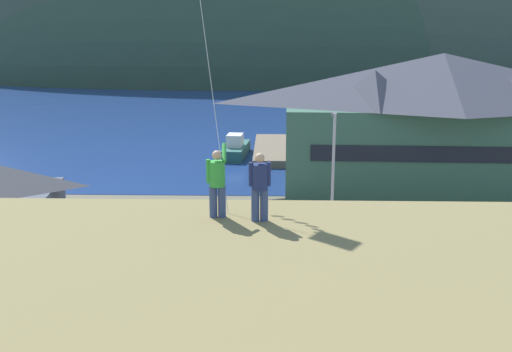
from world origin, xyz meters
name	(u,v)px	position (x,y,z in m)	size (l,w,h in m)	color
ground_plane	(280,322)	(0.00, 0.00, 0.00)	(600.00, 600.00, 0.00)	#66604C
parking_lot_pad	(279,270)	(0.00, 5.00, 0.05)	(40.00, 20.00, 0.10)	slate
bay_water	(275,112)	(0.00, 60.00, 0.01)	(360.00, 84.00, 0.03)	navy
far_hill_west_ridge	(240,79)	(-7.76, 113.77, 0.00)	(133.60, 46.07, 90.81)	#3D4C38
far_hill_east_peak	(250,79)	(-5.37, 111.66, 0.00)	(131.98, 49.23, 63.93)	#334733
far_hill_center_saddle	(420,76)	(35.55, 121.87, 0.00)	(93.97, 62.51, 75.05)	#3D4C38
harbor_lodge	(440,118)	(11.82, 20.86, 5.21)	(23.86, 9.79, 9.81)	#38604C
wharf_dock	(271,150)	(-0.40, 32.31, 0.35)	(3.20, 12.50, 0.70)	#70604C
moored_boat_wharfside	(236,149)	(-3.70, 30.80, 0.72)	(2.50, 6.22, 2.16)	#23564C
parked_car_front_row_red	(333,284)	(2.22, 1.30, 1.06)	(4.26, 2.18, 1.82)	#9EA3A8
parked_car_mid_row_near	(178,301)	(-4.06, -0.39, 1.06)	(4.21, 2.08, 1.82)	red
parked_car_back_row_right	(71,290)	(-8.66, 0.48, 1.06)	(4.27, 2.19, 1.82)	#9EA3A8
parked_car_corner_spot	(269,233)	(-0.52, 7.52, 1.06)	(4.22, 2.09, 1.82)	red
parking_light_pole	(333,165)	(3.08, 10.56, 4.08)	(0.24, 0.78, 6.89)	#ADADB2
person_kite_flyer	(217,181)	(-1.77, -7.20, 7.84)	(0.52, 0.67, 1.86)	#384770
person_companion	(260,185)	(-0.69, -7.49, 7.83)	(0.55, 0.40, 1.74)	#384770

